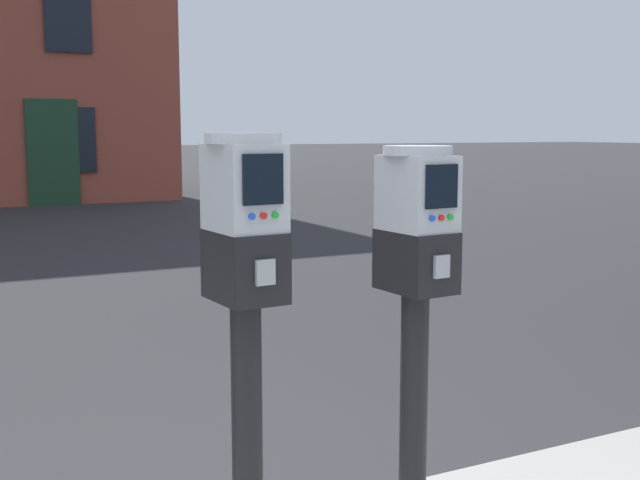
% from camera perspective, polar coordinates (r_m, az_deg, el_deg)
% --- Properties ---
extents(parking_meter_near_kerb, '(0.23, 0.26, 1.33)m').
position_cam_1_polar(parking_meter_near_kerb, '(2.28, -5.35, -2.84)').
color(parking_meter_near_kerb, black).
rests_on(parking_meter_near_kerb, sidewalk_slab).
extents(parking_meter_twin_adjacent, '(0.23, 0.26, 1.29)m').
position_cam_1_polar(parking_meter_twin_adjacent, '(2.55, 6.85, -2.34)').
color(parking_meter_twin_adjacent, black).
rests_on(parking_meter_twin_adjacent, sidewalk_slab).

